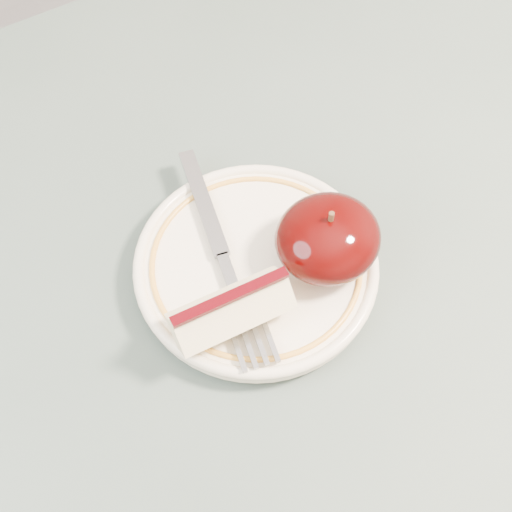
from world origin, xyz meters
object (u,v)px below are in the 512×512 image
plate (256,266)px  fork (223,257)px  table (305,422)px  apple_half (328,238)px

plate → fork: (-0.02, 0.01, 0.01)m
table → fork: size_ratio=4.66×
table → apple_half: size_ratio=11.61×
table → apple_half: (0.06, 0.07, 0.13)m
table → apple_half: 0.16m
plate → apple_half: bearing=-23.3°
apple_half → fork: 0.08m
table → fork: 0.16m
plate → apple_half: (0.05, -0.02, 0.03)m
table → fork: bearing=95.5°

